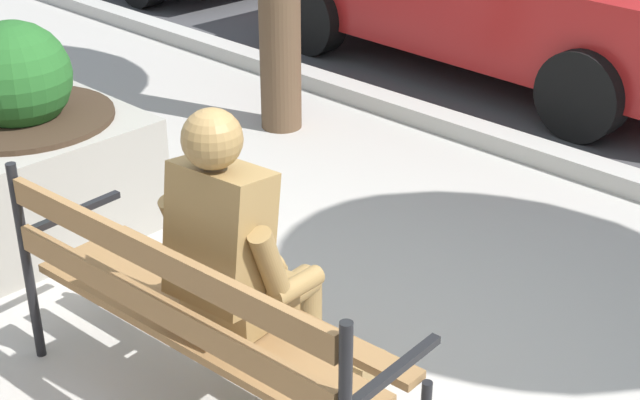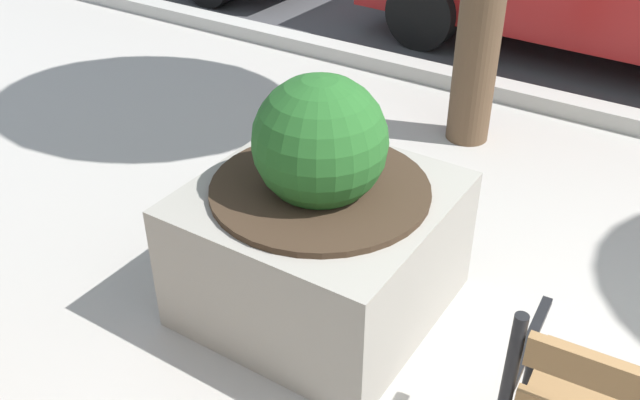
{
  "view_description": "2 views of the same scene",
  "coord_description": "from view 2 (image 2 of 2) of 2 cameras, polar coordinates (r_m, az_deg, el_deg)",
  "views": [
    {
      "loc": [
        2.33,
        -2.1,
        2.52
      ],
      "look_at": [
        -0.11,
        0.42,
        0.75
      ],
      "focal_mm": 52.1,
      "sensor_mm": 36.0,
      "label": 1
    },
    {
      "loc": [
        -0.63,
        -2.1,
        2.34
      ],
      "look_at": [
        -2.08,
        0.14,
        0.6
      ],
      "focal_mm": 39.96,
      "sensor_mm": 36.0,
      "label": 2
    }
  ],
  "objects": [
    {
      "name": "concrete_planter",
      "position": [
        3.27,
        0.0,
        -2.21
      ],
      "size": [
        1.09,
        1.09,
        1.19
      ],
      "color": "gray",
      "rests_on": "ground"
    }
  ]
}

